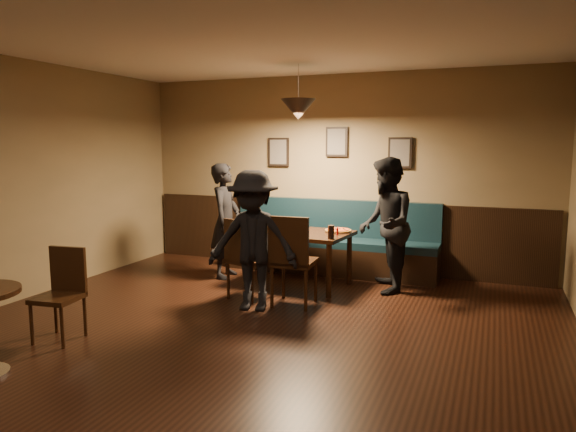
{
  "coord_description": "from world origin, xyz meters",
  "views": [
    {
      "loc": [
        2.13,
        -3.8,
        1.83
      ],
      "look_at": [
        -0.2,
        2.07,
        0.95
      ],
      "focal_mm": 32.69,
      "sensor_mm": 36.0,
      "label": 1
    }
  ],
  "objects_px": {
    "chair_near_left": "(250,258)",
    "chair_near_right": "(294,260)",
    "diner_front": "(253,241)",
    "diner_right": "(386,225)",
    "diner_left": "(226,221)",
    "cafe_chair_far": "(57,296)",
    "soda_glass": "(331,232)",
    "booth_bench": "(330,238)",
    "dining_table": "(298,258)",
    "tabasco_bottle": "(337,231)"
  },
  "relations": [
    {
      "from": "chair_near_left",
      "to": "chair_near_right",
      "type": "bearing_deg",
      "value": 8.92
    },
    {
      "from": "chair_near_left",
      "to": "diner_front",
      "type": "relative_size",
      "value": 0.62
    },
    {
      "from": "chair_near_left",
      "to": "diner_right",
      "type": "relative_size",
      "value": 0.58
    },
    {
      "from": "diner_left",
      "to": "cafe_chair_far",
      "type": "relative_size",
      "value": 1.82
    },
    {
      "from": "soda_glass",
      "to": "booth_bench",
      "type": "bearing_deg",
      "value": 107.38
    },
    {
      "from": "dining_table",
      "to": "diner_front",
      "type": "distance_m",
      "value": 1.21
    },
    {
      "from": "tabasco_bottle",
      "to": "chair_near_right",
      "type": "bearing_deg",
      "value": -111.67
    },
    {
      "from": "chair_near_left",
      "to": "tabasco_bottle",
      "type": "xyz_separation_m",
      "value": [
        0.87,
        0.68,
        0.28
      ]
    },
    {
      "from": "diner_front",
      "to": "soda_glass",
      "type": "height_order",
      "value": "diner_front"
    },
    {
      "from": "chair_near_left",
      "to": "diner_left",
      "type": "distance_m",
      "value": 1.11
    },
    {
      "from": "soda_glass",
      "to": "cafe_chair_far",
      "type": "height_order",
      "value": "soda_glass"
    },
    {
      "from": "dining_table",
      "to": "chair_near_right",
      "type": "distance_m",
      "value": 0.86
    },
    {
      "from": "chair_near_left",
      "to": "diner_left",
      "type": "xyz_separation_m",
      "value": [
        -0.74,
        0.78,
        0.3
      ]
    },
    {
      "from": "booth_bench",
      "to": "soda_glass",
      "type": "xyz_separation_m",
      "value": [
        0.35,
        -1.12,
        0.28
      ]
    },
    {
      "from": "booth_bench",
      "to": "dining_table",
      "type": "xyz_separation_m",
      "value": [
        -0.2,
        -0.78,
        -0.15
      ]
    },
    {
      "from": "soda_glass",
      "to": "cafe_chair_far",
      "type": "distance_m",
      "value": 3.03
    },
    {
      "from": "diner_right",
      "to": "cafe_chair_far",
      "type": "height_order",
      "value": "diner_right"
    },
    {
      "from": "cafe_chair_far",
      "to": "chair_near_left",
      "type": "bearing_deg",
      "value": -126.24
    },
    {
      "from": "booth_bench",
      "to": "tabasco_bottle",
      "type": "distance_m",
      "value": 0.96
    },
    {
      "from": "chair_near_right",
      "to": "cafe_chair_far",
      "type": "xyz_separation_m",
      "value": [
        -1.65,
        -1.84,
        -0.09
      ]
    },
    {
      "from": "diner_front",
      "to": "soda_glass",
      "type": "bearing_deg",
      "value": 40.8
    },
    {
      "from": "booth_bench",
      "to": "cafe_chair_far",
      "type": "height_order",
      "value": "booth_bench"
    },
    {
      "from": "booth_bench",
      "to": "chair_near_right",
      "type": "bearing_deg",
      "value": -87.8
    },
    {
      "from": "diner_left",
      "to": "diner_right",
      "type": "xyz_separation_m",
      "value": [
        2.17,
        0.1,
        0.05
      ]
    },
    {
      "from": "booth_bench",
      "to": "diner_front",
      "type": "height_order",
      "value": "diner_front"
    },
    {
      "from": "diner_left",
      "to": "diner_right",
      "type": "height_order",
      "value": "diner_right"
    },
    {
      "from": "chair_near_right",
      "to": "soda_glass",
      "type": "height_order",
      "value": "chair_near_right"
    },
    {
      "from": "diner_right",
      "to": "diner_front",
      "type": "bearing_deg",
      "value": -59.47
    },
    {
      "from": "booth_bench",
      "to": "diner_right",
      "type": "xyz_separation_m",
      "value": [
        0.91,
        -0.65,
        0.33
      ]
    },
    {
      "from": "dining_table",
      "to": "chair_near_left",
      "type": "bearing_deg",
      "value": -107.96
    },
    {
      "from": "booth_bench",
      "to": "chair_near_left",
      "type": "xyz_separation_m",
      "value": [
        -0.52,
        -1.53,
        -0.02
      ]
    },
    {
      "from": "chair_near_right",
      "to": "diner_right",
      "type": "bearing_deg",
      "value": 44.92
    },
    {
      "from": "diner_left",
      "to": "diner_front",
      "type": "bearing_deg",
      "value": -148.08
    },
    {
      "from": "tabasco_bottle",
      "to": "cafe_chair_far",
      "type": "xyz_separation_m",
      "value": [
        -1.94,
        -2.57,
        -0.33
      ]
    },
    {
      "from": "booth_bench",
      "to": "diner_front",
      "type": "distance_m",
      "value": 1.95
    },
    {
      "from": "dining_table",
      "to": "booth_bench",
      "type": "bearing_deg",
      "value": 81.38
    },
    {
      "from": "chair_near_left",
      "to": "chair_near_right",
      "type": "relative_size",
      "value": 0.92
    },
    {
      "from": "chair_near_right",
      "to": "dining_table",
      "type": "bearing_deg",
      "value": 104.74
    },
    {
      "from": "dining_table",
      "to": "diner_right",
      "type": "relative_size",
      "value": 0.79
    },
    {
      "from": "chair_near_right",
      "to": "cafe_chair_far",
      "type": "relative_size",
      "value": 1.21
    },
    {
      "from": "dining_table",
      "to": "chair_near_left",
      "type": "relative_size",
      "value": 1.37
    },
    {
      "from": "booth_bench",
      "to": "cafe_chair_far",
      "type": "relative_size",
      "value": 3.49
    },
    {
      "from": "diner_front",
      "to": "diner_left",
      "type": "bearing_deg",
      "value": 120.09
    },
    {
      "from": "chair_near_right",
      "to": "tabasco_bottle",
      "type": "bearing_deg",
      "value": 65.42
    },
    {
      "from": "booth_bench",
      "to": "chair_near_left",
      "type": "distance_m",
      "value": 1.62
    },
    {
      "from": "chair_near_left",
      "to": "diner_front",
      "type": "xyz_separation_m",
      "value": [
        0.22,
        -0.38,
        0.29
      ]
    },
    {
      "from": "soda_glass",
      "to": "tabasco_bottle",
      "type": "height_order",
      "value": "soda_glass"
    },
    {
      "from": "booth_bench",
      "to": "chair_near_left",
      "type": "relative_size",
      "value": 3.12
    },
    {
      "from": "chair_near_left",
      "to": "diner_left",
      "type": "relative_size",
      "value": 0.62
    },
    {
      "from": "soda_glass",
      "to": "dining_table",
      "type": "bearing_deg",
      "value": 147.96
    }
  ]
}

